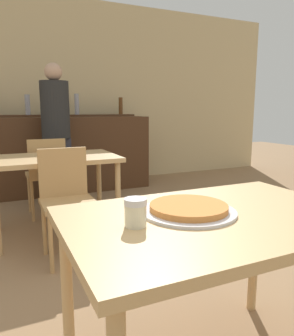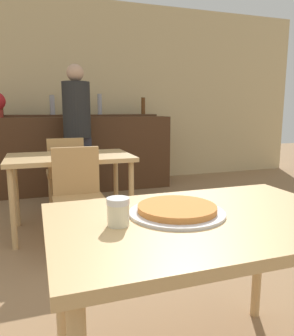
{
  "view_description": "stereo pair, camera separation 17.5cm",
  "coord_description": "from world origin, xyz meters",
  "px_view_note": "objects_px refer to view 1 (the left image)",
  "views": [
    {
      "loc": [
        -0.77,
        -1.02,
        1.17
      ],
      "look_at": [
        -0.04,
        0.55,
        0.85
      ],
      "focal_mm": 35.0,
      "sensor_mm": 36.0,
      "label": 1
    },
    {
      "loc": [
        -0.61,
        -1.08,
        1.17
      ],
      "look_at": [
        -0.04,
        0.55,
        0.85
      ],
      "focal_mm": 35.0,
      "sensor_mm": 36.0,
      "label": 2
    }
  ],
  "objects_px": {
    "chair_far_side_front": "(66,194)",
    "chair_far_side_back": "(47,171)",
    "person_standing": "(56,129)",
    "pizza_tray": "(189,209)",
    "cheese_shaker": "(136,212)"
  },
  "relations": [
    {
      "from": "chair_far_side_back",
      "to": "cheese_shaker",
      "type": "distance_m",
      "value": 2.58
    },
    {
      "from": "cheese_shaker",
      "to": "person_standing",
      "type": "bearing_deg",
      "value": 85.42
    },
    {
      "from": "chair_far_side_front",
      "to": "cheese_shaker",
      "type": "relative_size",
      "value": 8.47
    },
    {
      "from": "chair_far_side_back",
      "to": "person_standing",
      "type": "bearing_deg",
      "value": -111.93
    },
    {
      "from": "chair_far_side_front",
      "to": "chair_far_side_back",
      "type": "xyz_separation_m",
      "value": [
        0.0,
        1.07,
        0.0
      ]
    },
    {
      "from": "chair_far_side_front",
      "to": "pizza_tray",
      "type": "relative_size",
      "value": 2.25
    },
    {
      "from": "person_standing",
      "to": "cheese_shaker",
      "type": "bearing_deg",
      "value": -94.58
    },
    {
      "from": "chair_far_side_front",
      "to": "chair_far_side_back",
      "type": "bearing_deg",
      "value": 90.0
    },
    {
      "from": "chair_far_side_front",
      "to": "chair_far_side_back",
      "type": "distance_m",
      "value": 1.07
    },
    {
      "from": "chair_far_side_front",
      "to": "cheese_shaker",
      "type": "xyz_separation_m",
      "value": [
        -0.04,
        -1.49,
        0.3
      ]
    },
    {
      "from": "person_standing",
      "to": "pizza_tray",
      "type": "bearing_deg",
      "value": -89.91
    },
    {
      "from": "pizza_tray",
      "to": "cheese_shaker",
      "type": "relative_size",
      "value": 3.76
    },
    {
      "from": "chair_far_side_front",
      "to": "cheese_shaker",
      "type": "height_order",
      "value": "chair_far_side_front"
    },
    {
      "from": "chair_far_side_front",
      "to": "person_standing",
      "type": "xyz_separation_m",
      "value": [
        0.21,
        1.59,
        0.42
      ]
    },
    {
      "from": "chair_far_side_back",
      "to": "person_standing",
      "type": "distance_m",
      "value": 0.69
    }
  ]
}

